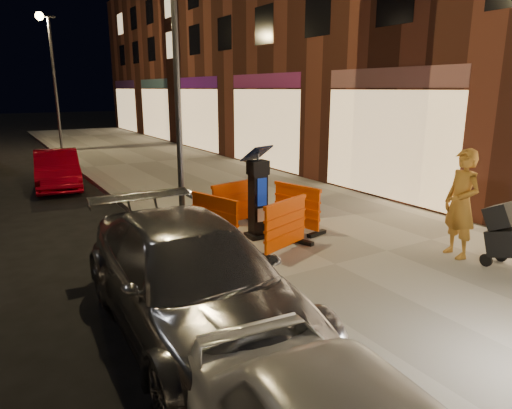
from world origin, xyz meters
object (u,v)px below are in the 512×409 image
barrier_back (235,204)px  barrier_kerbside (215,221)px  car_red (59,188)px  man (461,204)px  barrier_front (285,226)px  barrier_bldgside (297,208)px  parking_kiosk (258,195)px  car_silver (194,330)px

barrier_back → barrier_kerbside: bearing=-146.8°
car_red → barrier_kerbside: bearing=-71.6°
man → barrier_back: bearing=-132.9°
car_red → barrier_front: bearing=-66.9°
barrier_bldgside → barrier_kerbside: bearing=77.2°
barrier_kerbside → barrier_bldgside: (1.90, 0.00, 0.00)m
parking_kiosk → barrier_bldgside: size_ratio=1.40×
barrier_front → man: 3.07m
parking_kiosk → car_silver: size_ratio=0.36×
car_red → man: 11.69m
barrier_front → car_silver: (-2.46, -1.47, -0.63)m
barrier_kerbside → car_silver: size_ratio=0.25×
barrier_bldgside → barrier_front: bearing=122.2°
parking_kiosk → car_red: parking_kiosk is taller
car_red → barrier_bldgside: bearing=-59.0°
barrier_front → barrier_bldgside: bearing=25.2°
parking_kiosk → man: man is taller
barrier_front → barrier_kerbside: (-0.95, 0.95, 0.00)m
barrier_bldgside → car_silver: barrier_bldgside is taller
barrier_bldgside → man: bearing=-163.8°
barrier_kerbside → man: (3.41, -2.72, 0.47)m
barrier_back → car_red: barrier_back is taller
car_silver → parking_kiosk: bearing=47.0°
barrier_back → barrier_bldgside: size_ratio=1.00×
barrier_front → barrier_kerbside: same height
barrier_front → barrier_back: size_ratio=1.00×
barrier_front → car_silver: 2.94m
barrier_kerbside → parking_kiosk: bearing=-106.8°
barrier_bldgside → car_silver: bearing=112.6°
barrier_back → barrier_kerbside: 1.34m
man → barrier_kerbside: bearing=-115.3°
parking_kiosk → barrier_front: (0.00, -0.95, -0.38)m
car_silver → man: 5.05m
barrier_back → man: (2.46, -3.67, 0.47)m
car_red → parking_kiosk: bearing=-65.1°
barrier_bldgside → car_red: (-3.50, 7.79, -0.63)m
car_silver → man: size_ratio=2.55×
barrier_back → barrier_bldgside: 1.34m
parking_kiosk → barrier_front: parking_kiosk is taller
barrier_front → car_silver: barrier_front is taller
barrier_back → car_red: bearing=98.6°
barrier_kerbside → man: size_ratio=0.65×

